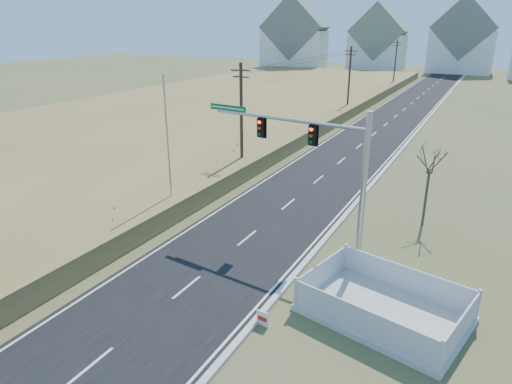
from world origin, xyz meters
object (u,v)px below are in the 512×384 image
object	(u,v)px
fence_enclosure	(383,310)
flagpole	(169,162)
bare_tree	(431,159)
traffic_signal_mast	(329,169)
open_sign	(262,319)

from	to	relation	value
fence_enclosure	flagpole	xyz separation A→B (m)	(-14.98, 4.86, 3.31)
fence_enclosure	flagpole	world-z (taller)	flagpole
flagpole	fence_enclosure	bearing A→B (deg)	-17.97
bare_tree	flagpole	bearing A→B (deg)	-158.71
traffic_signal_mast	open_sign	size ratio (longest dim) A/B	14.64
traffic_signal_mast	bare_tree	size ratio (longest dim) A/B	1.87
open_sign	bare_tree	bearing A→B (deg)	77.61
traffic_signal_mast	fence_enclosure	distance (m)	7.60
traffic_signal_mast	flagpole	xyz separation A→B (m)	(-10.76, 0.47, -1.24)
flagpole	bare_tree	bearing A→B (deg)	21.29
traffic_signal_mast	flagpole	bearing A→B (deg)	-175.61
open_sign	flagpole	distance (m)	13.66
open_sign	flagpole	size ratio (longest dim) A/B	0.08
flagpole	bare_tree	distance (m)	16.08
open_sign	flagpole	xyz separation A→B (m)	(-10.67, 7.88, 3.24)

